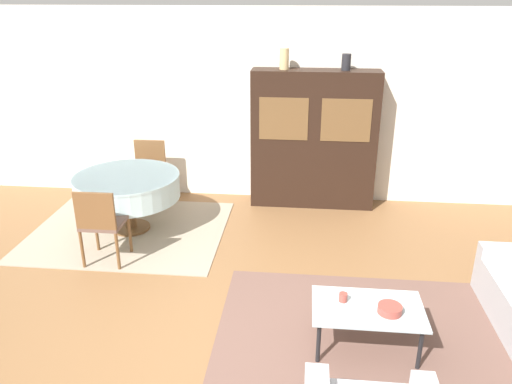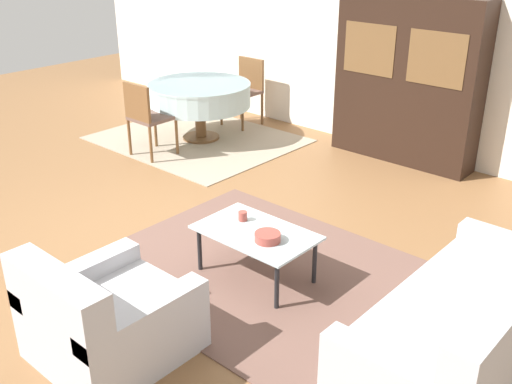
# 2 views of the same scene
# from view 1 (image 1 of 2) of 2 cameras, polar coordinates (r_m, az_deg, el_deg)

# --- Properties ---
(ground_plane) EXTENTS (14.00, 14.00, 0.00)m
(ground_plane) POSITION_cam_1_polar(r_m,az_deg,el_deg) (4.48, -4.59, -18.17)
(ground_plane) COLOR brown
(wall_back) EXTENTS (10.00, 0.06, 2.70)m
(wall_back) POSITION_cam_1_polar(r_m,az_deg,el_deg) (7.18, 0.21, 9.72)
(wall_back) COLOR silver
(wall_back) RESTS_ON ground_plane
(area_rug) EXTENTS (2.67, 2.08, 0.01)m
(area_rug) POSITION_cam_1_polar(r_m,az_deg,el_deg) (4.72, 12.45, -16.17)
(area_rug) COLOR brown
(area_rug) RESTS_ON ground_plane
(dining_rug) EXTENTS (2.43, 2.01, 0.01)m
(dining_rug) POSITION_cam_1_polar(r_m,az_deg,el_deg) (6.66, -14.29, -4.30)
(dining_rug) COLOR gray
(dining_rug) RESTS_ON ground_plane
(coffee_table) EXTENTS (0.94, 0.58, 0.40)m
(coffee_table) POSITION_cam_1_polar(r_m,az_deg,el_deg) (4.43, 12.63, -13.17)
(coffee_table) COLOR black
(coffee_table) RESTS_ON area_rug
(display_cabinet) EXTENTS (1.72, 0.40, 1.91)m
(display_cabinet) POSITION_cam_1_polar(r_m,az_deg,el_deg) (7.01, 6.59, 5.95)
(display_cabinet) COLOR black
(display_cabinet) RESTS_ON ground_plane
(dining_table) EXTENTS (1.32, 1.32, 0.74)m
(dining_table) POSITION_cam_1_polar(r_m,az_deg,el_deg) (6.47, -14.50, 0.60)
(dining_table) COLOR brown
(dining_table) RESTS_ON dining_rug
(dining_chair_near) EXTENTS (0.44, 0.44, 0.91)m
(dining_chair_near) POSITION_cam_1_polar(r_m,az_deg,el_deg) (5.75, -17.30, -3.16)
(dining_chair_near) COLOR brown
(dining_chair_near) RESTS_ON dining_rug
(dining_chair_far) EXTENTS (0.44, 0.44, 0.91)m
(dining_chair_far) POSITION_cam_1_polar(r_m,az_deg,el_deg) (7.26, -12.19, 2.65)
(dining_chair_far) COLOR brown
(dining_chair_far) RESTS_ON dining_rug
(cup) EXTENTS (0.07, 0.07, 0.08)m
(cup) POSITION_cam_1_polar(r_m,az_deg,el_deg) (4.42, 9.92, -11.77)
(cup) COLOR #9E4238
(cup) RESTS_ON coffee_table
(bowl) EXTENTS (0.20, 0.20, 0.07)m
(bowl) POSITION_cam_1_polar(r_m,az_deg,el_deg) (4.36, 15.05, -12.81)
(bowl) COLOR #9E4238
(bowl) RESTS_ON coffee_table
(vase_tall) EXTENTS (0.12, 0.12, 0.27)m
(vase_tall) POSITION_cam_1_polar(r_m,az_deg,el_deg) (6.80, 3.25, 14.96)
(vase_tall) COLOR tan
(vase_tall) RESTS_ON display_cabinet
(vase_short) EXTENTS (0.12, 0.12, 0.21)m
(vase_short) POSITION_cam_1_polar(r_m,az_deg,el_deg) (6.81, 10.27, 14.41)
(vase_short) COLOR #232328
(vase_short) RESTS_ON display_cabinet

